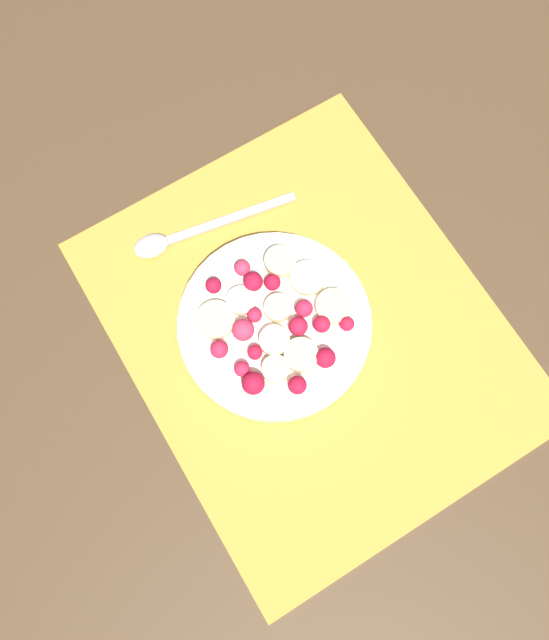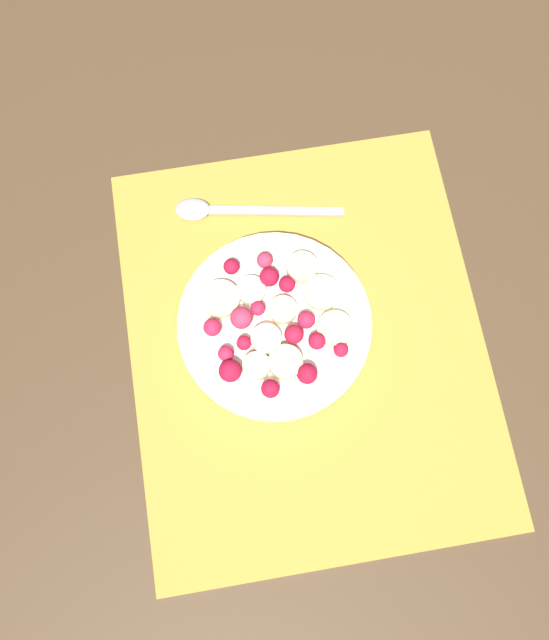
% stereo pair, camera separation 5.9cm
% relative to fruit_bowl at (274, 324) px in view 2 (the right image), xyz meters
% --- Properties ---
extents(ground_plane, '(3.00, 3.00, 0.00)m').
position_rel_fruit_bowl_xyz_m(ground_plane, '(0.02, 0.03, -0.02)').
color(ground_plane, '#4C3823').
extents(placemat, '(0.43, 0.35, 0.01)m').
position_rel_fruit_bowl_xyz_m(placemat, '(0.02, 0.03, -0.02)').
color(placemat, gold).
rests_on(placemat, ground_plane).
extents(fruit_bowl, '(0.19, 0.19, 0.05)m').
position_rel_fruit_bowl_xyz_m(fruit_bowl, '(0.00, 0.00, 0.00)').
color(fruit_bowl, silver).
rests_on(fruit_bowl, placemat).
extents(spoon, '(0.05, 0.18, 0.01)m').
position_rel_fruit_bowl_xyz_m(spoon, '(-0.13, -0.03, -0.01)').
color(spoon, '#B2B2B7').
rests_on(spoon, placemat).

